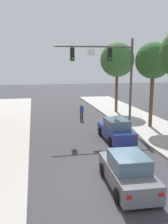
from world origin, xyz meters
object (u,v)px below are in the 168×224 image
Objects in this scene: street_tree_second at (153,61)px; street_tree_third at (117,60)px; car_following_grey at (127,172)px; pedestrian_crossing_road at (82,111)px; traffic_signal_mast at (111,67)px; car_lead_blue at (116,130)px.

street_tree_third reaches higher than street_tree_second.
pedestrian_crossing_road is (0.58, 13.89, 0.19)m from car_following_grey.
car_following_grey is at bearing -121.45° from street_tree_second.
car_following_grey is 18.57m from street_tree_third.
street_tree_second is (3.64, -0.33, 0.45)m from traffic_signal_mast.
traffic_signal_mast is at bearing -66.50° from pedestrian_crossing_road.
street_tree_second is (5.33, -4.21, 4.88)m from pedestrian_crossing_road.
street_tree_third reaches higher than car_following_grey.
traffic_signal_mast is at bearing -113.19° from street_tree_third.
pedestrian_crossing_road is 7.59m from street_tree_third.
car_following_grey is 12.42m from street_tree_second.
car_lead_blue is at bearing 75.31° from car_following_grey.
street_tree_second is at bearing 58.55° from car_following_grey.
traffic_signal_mast is 1.74× the size of car_following_grey.
car_lead_blue is 7.06m from street_tree_second.
street_tree_third is (3.44, 10.03, 5.28)m from car_lead_blue.
traffic_signal_mast reaches higher than car_following_grey.
traffic_signal_mast is 0.96× the size of street_tree_third.
car_following_grey is at bearing -102.80° from traffic_signal_mast.
street_tree_second is at bearing -5.15° from traffic_signal_mast.
pedestrian_crossing_road is at bearing 87.59° from car_following_grey.
street_tree_third reaches higher than car_lead_blue.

